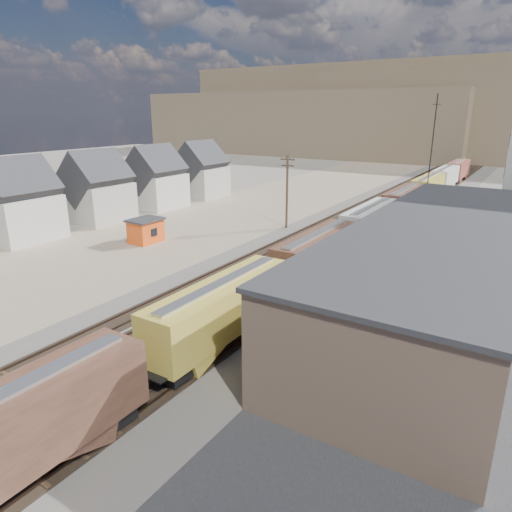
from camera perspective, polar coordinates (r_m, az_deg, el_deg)
The scene contains 11 objects.
ground at distance 28.96m, azimuth -23.40°, elevation -16.60°, with size 300.00×300.00×0.00m, color #6B6356.
ballast_bed at distance 67.73m, azimuth 13.42°, elevation 3.92°, with size 18.00×200.00×0.06m, color #4C4742.
dirt_yard at distance 68.38m, azimuth -5.52°, elevation 4.44°, with size 24.00×180.00×0.03m, color #86745C.
rail_tracks at distance 67.88m, azimuth 12.99°, elevation 4.05°, with size 11.40×200.00×0.24m.
freight_train at distance 64.49m, azimuth 16.30°, elevation 5.53°, with size 3.00×119.74×4.46m.
warehouse at distance 39.81m, azimuth 22.14°, elevation -1.14°, with size 12.40×40.40×7.25m.
utility_pole_north at distance 62.79m, azimuth 3.90°, elevation 8.21°, with size 2.20×0.32×10.00m.
radio_mast at distance 74.30m, azimuth 21.01°, elevation 11.56°, with size 1.20×0.16×18.00m.
townhouse_row at distance 67.46m, azimuth -23.21°, elevation 6.66°, with size 8.15×68.16×10.47m.
hills_north at distance 181.61m, azimuth 26.76°, elevation 15.44°, with size 265.00×80.00×32.00m.
maintenance_shed at distance 57.96m, azimuth -13.61°, elevation 3.14°, with size 3.22×4.14×3.00m.
Camera 1 is at (20.93, -12.49, 15.64)m, focal length 32.00 mm.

